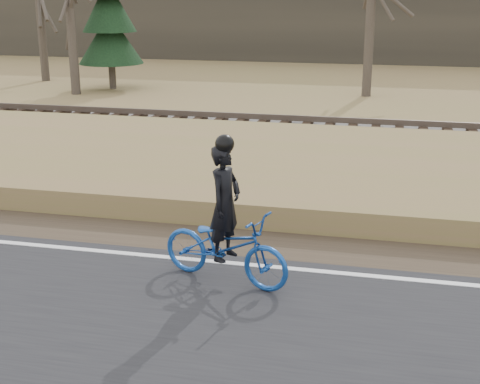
# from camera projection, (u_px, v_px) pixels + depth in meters

# --- Properties ---
(shoulder) EXTENTS (120.00, 1.60, 0.04)m
(shoulder) POSITION_uv_depth(u_px,v_px,m) (17.00, 223.00, 11.89)
(shoulder) COLOR #473A2B
(shoulder) RESTS_ON ground
(embankment) EXTENTS (120.00, 5.00, 0.44)m
(embankment) POSITION_uv_depth(u_px,v_px,m) (89.00, 169.00, 14.62)
(embankment) COLOR brown
(embankment) RESTS_ON ground
(ballast) EXTENTS (120.00, 3.00, 0.45)m
(ballast) POSITION_uv_depth(u_px,v_px,m) (150.00, 133.00, 18.16)
(ballast) COLOR slate
(ballast) RESTS_ON ground
(railroad) EXTENTS (120.00, 2.40, 0.29)m
(railroad) POSITION_uv_depth(u_px,v_px,m) (150.00, 122.00, 18.07)
(railroad) COLOR black
(railroad) RESTS_ON ballast
(treeline_backdrop) EXTENTS (120.00, 4.00, 6.00)m
(treeline_backdrop) POSITION_uv_depth(u_px,v_px,m) (284.00, 5.00, 37.81)
(treeline_backdrop) COLOR #383328
(treeline_backdrop) RESTS_ON ground
(cyclist) EXTENTS (2.08, 1.22, 2.11)m
(cyclist) POSITION_uv_depth(u_px,v_px,m) (225.00, 237.00, 9.27)
(cyclist) COLOR #154394
(cyclist) RESTS_ON road
(bare_tree_near_left) EXTENTS (0.36, 0.36, 6.18)m
(bare_tree_near_left) POSITION_uv_depth(u_px,v_px,m) (70.00, 12.00, 25.17)
(bare_tree_near_left) COLOR #484035
(bare_tree_near_left) RESTS_ON ground
(conifer) EXTENTS (2.60, 2.60, 6.81)m
(conifer) POSITION_uv_depth(u_px,v_px,m) (109.00, 7.00, 26.48)
(conifer) COLOR #484035
(conifer) RESTS_ON ground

